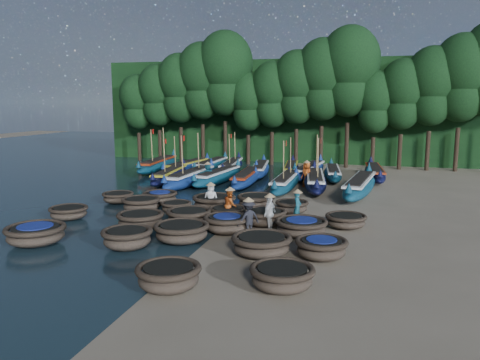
% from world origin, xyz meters
% --- Properties ---
extents(ground, '(120.00, 120.00, 0.00)m').
position_xyz_m(ground, '(0.00, 0.00, 0.00)').
color(ground, '#7F725D').
rests_on(ground, ground).
extents(foliage_wall, '(40.00, 3.00, 10.00)m').
position_xyz_m(foliage_wall, '(0.00, 23.50, 5.00)').
color(foliage_wall, black).
rests_on(foliage_wall, ground).
extents(coracle_3, '(2.12, 2.12, 0.83)m').
position_xyz_m(coracle_3, '(0.56, -10.37, 0.48)').
color(coracle_3, '#4C3D30').
rests_on(coracle_3, ground).
extents(coracle_4, '(2.48, 2.48, 0.79)m').
position_xyz_m(coracle_4, '(4.02, -9.41, 0.45)').
color(coracle_4, '#4C3D30').
rests_on(coracle_4, ground).
extents(coracle_5, '(2.56, 2.56, 0.83)m').
position_xyz_m(coracle_5, '(-6.77, -7.36, 0.48)').
color(coracle_5, '#4C3D30').
rests_on(coracle_5, ground).
extents(coracle_6, '(2.09, 2.09, 0.84)m').
position_xyz_m(coracle_6, '(-2.79, -6.90, 0.48)').
color(coracle_6, '#4C3D30').
rests_on(coracle_6, ground).
extents(coracle_7, '(2.73, 2.73, 0.82)m').
position_xyz_m(coracle_7, '(-1.00, -5.45, 0.47)').
color(coracle_7, '#4C3D30').
rests_on(coracle_7, ground).
extents(coracle_8, '(2.61, 2.61, 0.84)m').
position_xyz_m(coracle_8, '(2.68, -6.34, 0.48)').
color(coracle_8, '#4C3D30').
rests_on(coracle_8, ground).
extents(coracle_9, '(2.09, 2.09, 0.79)m').
position_xyz_m(coracle_9, '(4.94, -6.08, 0.46)').
color(coracle_9, '#4C3D30').
rests_on(coracle_9, ground).
extents(coracle_10, '(2.21, 2.21, 0.67)m').
position_xyz_m(coracle_10, '(-8.05, -3.29, 0.38)').
color(coracle_10, '#4C3D30').
rests_on(coracle_10, ground).
extents(coracle_11, '(2.38, 2.38, 0.80)m').
position_xyz_m(coracle_11, '(-3.67, -4.01, 0.46)').
color(coracle_11, '#4C3D30').
rests_on(coracle_11, ground).
extents(coracle_12, '(2.21, 2.21, 0.82)m').
position_xyz_m(coracle_12, '(-1.67, -2.89, 0.47)').
color(coracle_12, '#4C3D30').
rests_on(coracle_12, ground).
extents(coracle_13, '(2.42, 2.42, 0.82)m').
position_xyz_m(coracle_13, '(0.46, -3.61, 0.48)').
color(coracle_13, '#4C3D30').
rests_on(coracle_13, ground).
extents(coracle_14, '(2.80, 2.80, 0.77)m').
position_xyz_m(coracle_14, '(3.79, -3.22, 0.45)').
color(coracle_14, '#4C3D30').
rests_on(coracle_14, ground).
extents(coracle_15, '(2.08, 2.08, 0.83)m').
position_xyz_m(coracle_15, '(-5.16, -0.98, 0.47)').
color(coracle_15, '#4C3D30').
rests_on(coracle_15, ground).
extents(coracle_16, '(1.97, 1.97, 0.64)m').
position_xyz_m(coracle_16, '(-3.28, -0.63, 0.36)').
color(coracle_16, '#4C3D30').
rests_on(coracle_16, ground).
extents(coracle_17, '(2.30, 2.30, 0.69)m').
position_xyz_m(coracle_17, '(-0.19, -1.35, 0.39)').
color(coracle_17, '#4C3D30').
rests_on(coracle_17, ground).
extents(coracle_18, '(2.38, 2.38, 0.79)m').
position_xyz_m(coracle_18, '(1.85, -1.89, 0.45)').
color(coracle_18, '#4C3D30').
rests_on(coracle_18, ground).
extents(coracle_19, '(2.35, 2.35, 0.67)m').
position_xyz_m(coracle_19, '(5.64, -1.31, 0.38)').
color(coracle_19, '#4C3D30').
rests_on(coracle_19, ground).
extents(coracle_20, '(1.85, 1.85, 0.65)m').
position_xyz_m(coracle_20, '(-7.60, 0.84, 0.37)').
color(coracle_20, '#4C3D30').
rests_on(coracle_20, ground).
extents(coracle_21, '(2.03, 2.03, 0.74)m').
position_xyz_m(coracle_21, '(-5.07, 1.21, 0.43)').
color(coracle_21, '#4C3D30').
rests_on(coracle_21, ground).
extents(coracle_22, '(2.64, 2.64, 0.84)m').
position_xyz_m(coracle_22, '(-1.51, 0.49, 0.48)').
color(coracle_22, '#4C3D30').
rests_on(coracle_22, ground).
extents(coracle_23, '(2.41, 2.41, 0.82)m').
position_xyz_m(coracle_23, '(0.63, 1.45, 0.47)').
color(coracle_23, '#4C3D30').
rests_on(coracle_23, ground).
extents(coracle_24, '(2.01, 2.01, 0.67)m').
position_xyz_m(coracle_24, '(2.70, 1.03, 0.39)').
color(coracle_24, '#4C3D30').
rests_on(coracle_24, ground).
extents(long_boat_2, '(2.17, 7.84, 3.35)m').
position_xyz_m(long_boat_2, '(-7.62, 8.45, 0.53)').
color(long_boat_2, black).
rests_on(long_boat_2, ground).
extents(long_boat_3, '(1.88, 8.70, 3.70)m').
position_xyz_m(long_boat_3, '(-5.60, 7.52, 0.59)').
color(long_boat_3, navy).
rests_on(long_boat_3, ground).
extents(long_boat_4, '(2.32, 8.09, 1.43)m').
position_xyz_m(long_boat_4, '(-3.94, 8.83, 0.55)').
color(long_boat_4, navy).
rests_on(long_boat_4, ground).
extents(long_boat_5, '(1.75, 8.01, 1.41)m').
position_xyz_m(long_boat_5, '(-1.77, 8.69, 0.54)').
color(long_boat_5, navy).
rests_on(long_boat_5, ground).
extents(long_boat_6, '(1.50, 8.22, 3.49)m').
position_xyz_m(long_boat_6, '(1.27, 7.48, 0.55)').
color(long_boat_6, navy).
rests_on(long_boat_6, ground).
extents(long_boat_7, '(2.54, 8.52, 3.64)m').
position_xyz_m(long_boat_7, '(3.15, 8.45, 0.58)').
color(long_boat_7, black).
rests_on(long_boat_7, ground).
extents(long_boat_8, '(2.70, 9.03, 1.60)m').
position_xyz_m(long_boat_8, '(6.13, 7.11, 0.61)').
color(long_boat_8, navy).
rests_on(long_boat_8, ground).
extents(long_boat_9, '(2.13, 8.71, 3.71)m').
position_xyz_m(long_boat_9, '(-10.84, 13.35, 0.59)').
color(long_boat_9, navy).
rests_on(long_boat_9, ground).
extents(long_boat_10, '(2.41, 7.78, 1.38)m').
position_xyz_m(long_boat_10, '(-8.11, 13.23, 0.53)').
color(long_boat_10, navy).
rests_on(long_boat_10, ground).
extents(long_boat_11, '(1.61, 7.94, 1.40)m').
position_xyz_m(long_boat_11, '(-6.40, 14.49, 0.53)').
color(long_boat_11, navy).
rests_on(long_boat_11, ground).
extents(long_boat_12, '(2.17, 7.91, 3.38)m').
position_xyz_m(long_boat_12, '(-4.53, 14.30, 0.54)').
color(long_boat_12, black).
rests_on(long_boat_12, ground).
extents(long_boat_13, '(2.40, 7.79, 1.38)m').
position_xyz_m(long_boat_13, '(-1.79, 13.22, 0.53)').
color(long_boat_13, navy).
rests_on(long_boat_13, ground).
extents(long_boat_14, '(2.09, 7.36, 1.30)m').
position_xyz_m(long_boat_14, '(0.58, 14.22, 0.50)').
color(long_boat_14, black).
rests_on(long_boat_14, ground).
extents(long_boat_15, '(2.44, 8.44, 1.50)m').
position_xyz_m(long_boat_15, '(2.18, 13.23, 0.57)').
color(long_boat_15, navy).
rests_on(long_boat_15, ground).
extents(long_boat_16, '(2.11, 7.33, 1.30)m').
position_xyz_m(long_boat_16, '(4.03, 12.92, 0.49)').
color(long_boat_16, navy).
rests_on(long_boat_16, ground).
extents(long_boat_17, '(2.01, 8.06, 1.42)m').
position_xyz_m(long_boat_17, '(7.14, 13.66, 0.54)').
color(long_boat_17, black).
rests_on(long_boat_17, ground).
extents(fisherman_0, '(0.87, 0.68, 1.76)m').
position_xyz_m(fisherman_0, '(-1.57, 0.10, 0.85)').
color(fisherman_0, silver).
rests_on(fisherman_0, ground).
extents(fisherman_1, '(0.52, 0.62, 1.77)m').
position_xyz_m(fisherman_1, '(3.26, -0.80, 0.90)').
color(fisherman_1, '#175464').
rests_on(fisherman_1, ground).
extents(fisherman_2, '(0.84, 0.95, 1.82)m').
position_xyz_m(fisherman_2, '(-0.06, -1.31, 0.86)').
color(fisherman_2, '#BF5019').
rests_on(fisherman_2, ground).
extents(fisherman_3, '(1.21, 1.22, 1.89)m').
position_xyz_m(fisherman_3, '(1.53, -3.88, 0.88)').
color(fisherman_3, black).
rests_on(fisherman_3, ground).
extents(fisherman_4, '(0.67, 1.07, 1.90)m').
position_xyz_m(fisherman_4, '(2.26, -2.79, 0.91)').
color(fisherman_4, silver).
rests_on(fisherman_4, ground).
extents(fisherman_5, '(1.53, 1.20, 1.82)m').
position_xyz_m(fisherman_5, '(-4.41, 7.82, 0.85)').
color(fisherman_5, '#175464').
rests_on(fisherman_5, ground).
extents(fisherman_6, '(1.04, 0.99, 1.99)m').
position_xyz_m(fisherman_6, '(2.47, 9.16, 0.95)').
color(fisherman_6, '#BF5019').
rests_on(fisherman_6, ground).
extents(tree_0, '(3.68, 3.68, 8.68)m').
position_xyz_m(tree_0, '(-16.00, 20.00, 5.97)').
color(tree_0, black).
rests_on(tree_0, ground).
extents(tree_1, '(4.09, 4.09, 9.65)m').
position_xyz_m(tree_1, '(-13.70, 20.00, 6.65)').
color(tree_1, black).
rests_on(tree_1, ground).
extents(tree_2, '(4.51, 4.51, 10.63)m').
position_xyz_m(tree_2, '(-11.40, 20.00, 7.32)').
color(tree_2, black).
rests_on(tree_2, ground).
extents(tree_3, '(4.92, 4.92, 11.60)m').
position_xyz_m(tree_3, '(-9.10, 20.00, 8.00)').
color(tree_3, black).
rests_on(tree_3, ground).
extents(tree_4, '(5.34, 5.34, 12.58)m').
position_xyz_m(tree_4, '(-6.80, 20.00, 8.67)').
color(tree_4, black).
rests_on(tree_4, ground).
extents(tree_5, '(3.68, 3.68, 8.68)m').
position_xyz_m(tree_5, '(-4.50, 20.00, 5.97)').
color(tree_5, black).
rests_on(tree_5, ground).
extents(tree_6, '(4.09, 4.09, 9.65)m').
position_xyz_m(tree_6, '(-2.20, 20.00, 6.65)').
color(tree_6, black).
rests_on(tree_6, ground).
extents(tree_7, '(4.51, 4.51, 10.63)m').
position_xyz_m(tree_7, '(0.10, 20.00, 7.32)').
color(tree_7, black).
rests_on(tree_7, ground).
extents(tree_8, '(4.92, 4.92, 11.60)m').
position_xyz_m(tree_8, '(2.40, 20.00, 8.00)').
color(tree_8, black).
rests_on(tree_8, ground).
extents(tree_9, '(5.34, 5.34, 12.58)m').
position_xyz_m(tree_9, '(4.70, 20.00, 8.67)').
color(tree_9, black).
rests_on(tree_9, ground).
extents(tree_10, '(3.68, 3.68, 8.68)m').
position_xyz_m(tree_10, '(7.00, 20.00, 5.97)').
color(tree_10, black).
rests_on(tree_10, ground).
extents(tree_11, '(4.09, 4.09, 9.65)m').
position_xyz_m(tree_11, '(9.30, 20.00, 6.65)').
color(tree_11, black).
rests_on(tree_11, ground).
extents(tree_12, '(4.51, 4.51, 10.63)m').
position_xyz_m(tree_12, '(11.60, 20.00, 7.32)').
color(tree_12, black).
rests_on(tree_12, ground).
extents(tree_13, '(4.92, 4.92, 11.60)m').
position_xyz_m(tree_13, '(13.90, 20.00, 8.00)').
color(tree_13, black).
rests_on(tree_13, ground).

